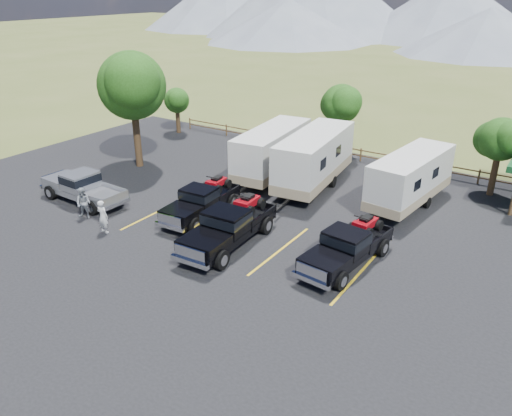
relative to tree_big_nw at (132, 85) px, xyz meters
The scene contains 18 objects.
ground 16.44m from the tree_big_nw, 35.73° to the right, with size 320.00×320.00×0.00m, color #4C5825.
asphalt_lot 14.99m from the tree_big_nw, 25.65° to the right, with size 44.00×34.00×0.04m, color black.
stall_lines 14.61m from the tree_big_nw, 21.83° to the right, with size 12.12×5.50×0.01m.
tree_big_nw is the anchor object (origin of this frame).
tree_ne_a 23.05m from the tree_big_nw, 20.37° to the left, with size 3.11×2.92×4.76m.
tree_north 14.61m from the tree_big_nw, 43.53° to the left, with size 3.46×3.24×5.25m.
tree_nw_small 9.15m from the tree_big_nw, 113.52° to the left, with size 2.59×2.43×3.85m.
rail_fence 18.06m from the tree_big_nw, 33.08° to the left, with size 36.12×0.12×1.00m.
mountain_range 97.10m from the tree_big_nw, 87.10° to the left, with size 209.00×71.00×20.00m.
rig_left 10.83m from the tree_big_nw, 24.08° to the right, with size 2.31×5.74×1.88m.
rig_center 14.24m from the tree_big_nw, 25.60° to the right, with size 2.48×6.39×2.10m.
rig_right 18.84m from the tree_big_nw, 14.04° to the right, with size 2.53×5.94×1.93m.
trailer_left 10.24m from the tree_big_nw, 20.90° to the left, with size 3.16×9.24×3.19m.
trailer_center 12.97m from the tree_big_nw, 15.62° to the left, with size 3.41×9.78×3.38m.
trailer_right 18.67m from the tree_big_nw, 11.73° to the left, with size 3.01×8.73×3.02m.
pickup_silver 8.11m from the tree_big_nw, 72.42° to the right, with size 5.94×2.21×1.77m.
person_a 11.33m from the tree_big_nw, 54.15° to the right, with size 0.64×0.42×1.77m, color silver.
person_b 9.84m from the tree_big_nw, 63.87° to the right, with size 0.84×0.65×1.72m, color slate.
Camera 1 is at (12.64, -14.07, 11.69)m, focal length 35.00 mm.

